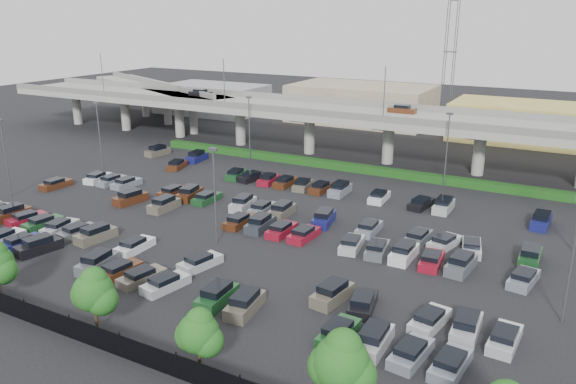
{
  "coord_description": "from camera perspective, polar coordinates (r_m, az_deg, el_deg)",
  "views": [
    {
      "loc": [
        32.58,
        -52.37,
        23.21
      ],
      "look_at": [
        1.16,
        5.6,
        2.0
      ],
      "focal_mm": 35.0,
      "sensor_mm": 36.0,
      "label": 1
    }
  ],
  "objects": [
    {
      "name": "tree_row",
      "position": [
        45.52,
        -20.45,
        -9.02
      ],
      "size": [
        65.07,
        3.66,
        5.94
      ],
      "color": "#332316",
      "rests_on": "ground"
    },
    {
      "name": "fence",
      "position": [
        46.44,
        -22.11,
        -12.33
      ],
      "size": [
        70.0,
        0.1,
        2.0
      ],
      "color": "black",
      "rests_on": "ground"
    },
    {
      "name": "comm_tower",
      "position": [
        129.79,
        16.17,
        13.8
      ],
      "size": [
        2.4,
        2.4,
        30.0
      ],
      "color": "#504F55",
      "rests_on": "ground"
    },
    {
      "name": "parked_cars",
      "position": [
        62.79,
        -5.61,
        -3.34
      ],
      "size": [
        62.92,
        41.63,
        1.67
      ],
      "color": "#1A4B22",
      "rests_on": "ground"
    },
    {
      "name": "overpass",
      "position": [
        91.99,
        7.17,
        7.52
      ],
      "size": [
        150.0,
        13.0,
        15.8
      ],
      "color": "gray",
      "rests_on": "ground"
    },
    {
      "name": "distant_buildings",
      "position": [
        117.58,
        18.32,
        7.41
      ],
      "size": [
        138.0,
        24.0,
        9.0
      ],
      "color": "gray",
      "rests_on": "ground"
    },
    {
      "name": "ground",
      "position": [
        65.9,
        -3.21,
        -2.82
      ],
      "size": [
        280.0,
        280.0,
        0.0
      ],
      "primitive_type": "plane",
      "color": "black"
    },
    {
      "name": "light_poles",
      "position": [
        67.76,
        -5.39,
        3.25
      ],
      "size": [
        66.9,
        48.38,
        10.3
      ],
      "color": "#504F55",
      "rests_on": "ground"
    },
    {
      "name": "on_ramp",
      "position": [
        128.62,
        -13.23,
        10.06
      ],
      "size": [
        50.93,
        30.13,
        8.8
      ],
      "color": "gray",
      "rests_on": "ground"
    },
    {
      "name": "hedge",
      "position": [
        86.96,
        5.43,
        2.64
      ],
      "size": [
        66.0,
        1.6,
        1.1
      ],
      "primitive_type": "cube",
      "color": "#143D11",
      "rests_on": "ground"
    }
  ]
}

